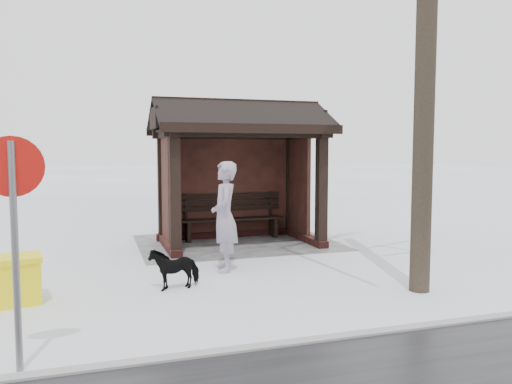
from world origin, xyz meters
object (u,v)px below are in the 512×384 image
Objects in this scene: grit_bin at (7,280)px; road_sign at (13,201)px; dog at (175,268)px; pedestrian at (225,217)px; bus_shelter at (237,143)px.

grit_bin is 2.56m from road_sign.
dog is 0.33× the size of road_sign.
pedestrian is 2.00× the size of grit_bin.
pedestrian is 3.35m from grit_bin.
road_sign is at bearing -48.87° from dog.
road_sign is at bearing 90.76° from grit_bin.
bus_shelter is 1.67× the size of road_sign.
road_sign reaches higher than grit_bin.
dog is 2.21m from grit_bin.
pedestrian is at bearing 117.83° from dog.
dog is at bearing -127.96° from road_sign.
dog is 3.19m from road_sign.
pedestrian reaches higher than grit_bin.
bus_shelter reaches higher than road_sign.
bus_shelter is at bearing 138.12° from dog.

